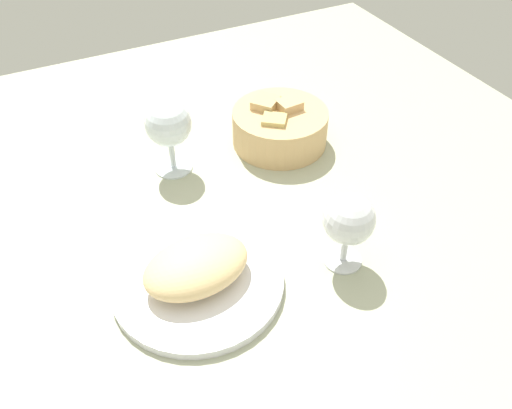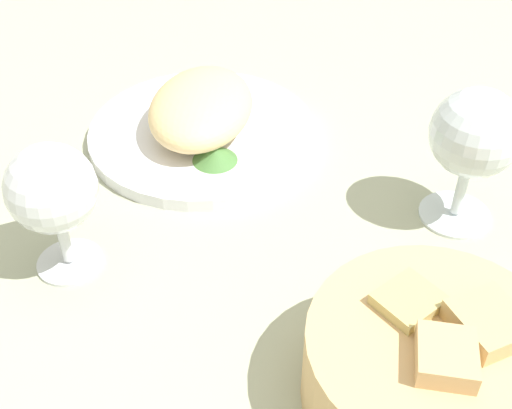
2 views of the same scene
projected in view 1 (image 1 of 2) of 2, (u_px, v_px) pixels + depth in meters
ground_plane at (236, 236)px, 84.45cm from camera, size 140.00×140.00×2.00cm
plate at (198, 281)px, 75.47cm from camera, size 24.65×24.65×1.40cm
omelette at (196, 266)px, 73.25cm from camera, size 16.18×11.96×5.18cm
lettuce_garnish at (222, 248)px, 78.19cm from camera, size 4.64×4.64×1.67cm
bread_basket at (279, 126)px, 99.46cm from camera, size 17.89×17.89×8.44cm
wine_glass_near at (349, 222)px, 73.88cm from camera, size 7.46×7.46×12.29cm
wine_glass_far at (168, 126)px, 89.90cm from camera, size 7.98×7.98×13.53cm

